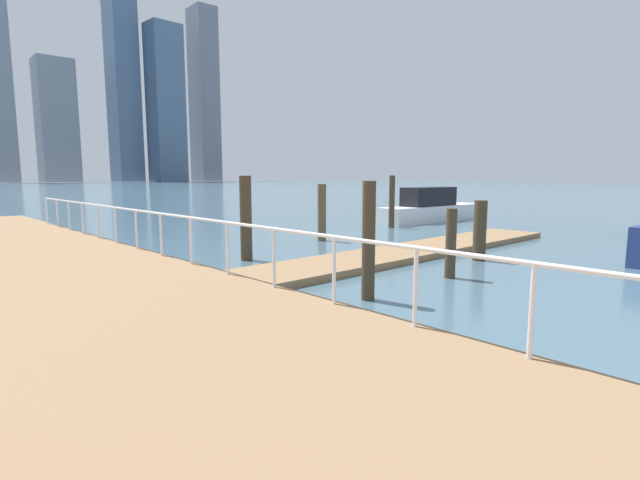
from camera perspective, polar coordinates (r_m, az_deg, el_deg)
The scene contains 14 objects.
ground_plane at distance 19.41m, azimuth -17.50°, elevation 0.34°, with size 300.00×300.00×0.00m, color #476675.
floating_dock at distance 14.71m, azimuth 10.72°, elevation -1.36°, with size 13.98×2.00×0.18m, color #93704C.
boardwalk_railing at distance 8.46m, azimuth -5.56°, elevation -0.14°, with size 0.06×30.47×1.08m.
dock_piling_0 at distance 22.03m, azimuth 8.57°, elevation 4.55°, with size 0.26×0.26×2.37m, color #473826.
dock_piling_1 at distance 11.47m, azimuth 15.35°, elevation -0.40°, with size 0.24×0.24×1.63m, color #473826.
dock_piling_2 at distance 9.11m, azimuth 5.82°, elevation -0.15°, with size 0.25×0.25×2.28m, color #473826.
dock_piling_3 at distance 14.09m, azimuth 18.54°, elevation 1.08°, with size 0.36×0.36×1.69m, color #473826.
dock_piling_4 at distance 13.51m, azimuth -8.84°, elevation 2.57°, with size 0.33×0.33×2.37m, color #473826.
dock_piling_5 at distance 17.39m, azimuth 0.22°, elevation 3.30°, with size 0.31×0.31×2.07m, color brown.
moored_boat_2 at distance 25.46m, azimuth 13.23°, elevation 3.69°, with size 7.25×1.76×1.77m.
skyline_tower_4 at distance 190.03m, azimuth -28.94°, elevation 12.29°, with size 11.51×10.57×41.02m, color gray.
skyline_tower_5 at distance 194.49m, azimuth -22.62°, elevation 19.59°, with size 8.53×11.55×88.27m, color slate.
skyline_tower_6 at distance 188.52m, azimuth -17.93°, elevation 15.17°, with size 11.19×9.14×55.74m, color slate.
skyline_tower_7 at distance 205.90m, azimuth -13.66°, elevation 16.34°, with size 8.45×11.14×67.65m, color slate.
Camera 1 is at (-8.23, 2.58, 2.39)m, focal length 26.80 mm.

